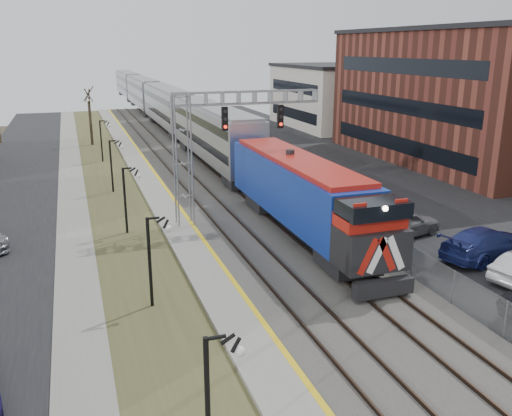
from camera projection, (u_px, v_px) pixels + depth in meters
name	position (u px, v px, depth m)	size (l,w,h in m)	color
street_west	(2.00, 212.00, 36.23)	(7.00, 120.00, 0.04)	black
sidewalk	(73.00, 206.00, 37.62)	(2.00, 120.00, 0.08)	gray
grass_median	(117.00, 202.00, 38.55)	(4.00, 120.00, 0.06)	#444525
platform	(159.00, 197.00, 39.45)	(2.00, 120.00, 0.24)	gray
ballast_bed	(225.00, 192.00, 41.00)	(8.00, 120.00, 0.20)	#595651
parking_lot	(365.00, 181.00, 44.74)	(16.00, 120.00, 0.04)	black
platform_edge	(171.00, 195.00, 39.69)	(0.24, 120.00, 0.01)	gold
track_near	(199.00, 192.00, 40.33)	(1.58, 120.00, 0.15)	#2D2119
track_far	(244.00, 188.00, 41.42)	(1.58, 120.00, 0.15)	#2D2119
train	(163.00, 106.00, 73.35)	(3.00, 108.65, 5.33)	#122F96
signal_gantry	(210.00, 136.00, 32.22)	(9.00, 1.07, 8.15)	gray
lampposts	(149.00, 261.00, 22.83)	(0.14, 62.14, 4.00)	black
fence	(277.00, 179.00, 42.10)	(0.04, 120.00, 1.60)	gray
car_lot_d	(486.00, 244.00, 28.16)	(2.28, 5.60, 1.63)	navy
car_lot_e	(404.00, 224.00, 31.43)	(1.88, 4.68, 1.59)	slate
car_lot_f	(286.00, 165.00, 47.62)	(1.36, 3.89, 1.28)	#0C3F0D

